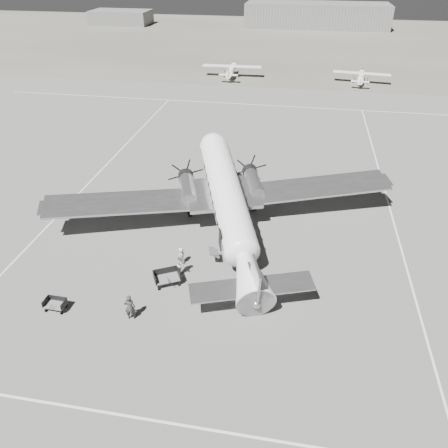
{
  "coord_description": "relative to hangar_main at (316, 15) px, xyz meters",
  "views": [
    {
      "loc": [
        2.87,
        -26.7,
        20.71
      ],
      "look_at": [
        -2.21,
        1.88,
        2.2
      ],
      "focal_mm": 35.0,
      "sensor_mm": 36.0,
      "label": 1
    }
  ],
  "objects": [
    {
      "name": "baggage_cart_near",
      "position": [
        -10.47,
        -123.41,
        -2.76
      ],
      "size": [
        2.33,
        2.1,
        1.08
      ],
      "primitive_type": null,
      "rotation": [
        0.0,
        0.0,
        0.5
      ],
      "color": "#5E5E5E",
      "rests_on": "ground"
    },
    {
      "name": "ground_crew",
      "position": [
        -11.81,
        -127.17,
        -2.33
      ],
      "size": [
        0.79,
        0.6,
        1.94
      ],
      "primitive_type": "imported",
      "rotation": [
        0.0,
        0.0,
        3.35
      ],
      "color": "#303030",
      "rests_on": "ground"
    },
    {
      "name": "ramp_agent",
      "position": [
        -9.7,
        -122.13,
        -2.41
      ],
      "size": [
        0.8,
        0.96,
        1.79
      ],
      "primitive_type": "imported",
      "rotation": [
        0.0,
        0.0,
        1.73
      ],
      "color": "#A9A9A7",
      "rests_on": "ground"
    },
    {
      "name": "taxi_line_horizon",
      "position": [
        -5.0,
        -80.0,
        -3.29
      ],
      "size": [
        90.0,
        0.15,
        0.01
      ],
      "primitive_type": "cube",
      "color": "silver",
      "rests_on": "ground"
    },
    {
      "name": "grass_infield",
      "position": [
        -5.0,
        -25.0,
        -3.3
      ],
      "size": [
        260.0,
        90.0,
        0.01
      ],
      "primitive_type": "cube",
      "color": "#656155",
      "rests_on": "ground"
    },
    {
      "name": "light_plane_right",
      "position": [
        7.93,
        -64.53,
        -2.26
      ],
      "size": [
        10.97,
        9.33,
        2.08
      ],
      "primitive_type": null,
      "rotation": [
        0.0,
        0.0,
        -0.13
      ],
      "color": "white",
      "rests_on": "ground"
    },
    {
      "name": "ground",
      "position": [
        -5.0,
        -120.0,
        -3.3
      ],
      "size": [
        260.0,
        260.0,
        0.0
      ],
      "primitive_type": "plane",
      "color": "slate",
      "rests_on": "ground"
    },
    {
      "name": "taxi_line_right",
      "position": [
        7.0,
        -120.0,
        -3.29
      ],
      "size": [
        0.15,
        80.0,
        0.01
      ],
      "primitive_type": "cube",
      "color": "silver",
      "rests_on": "ground"
    },
    {
      "name": "light_plane_left",
      "position": [
        -15.41,
        -64.14,
        -2.15
      ],
      "size": [
        11.4,
        9.36,
        2.31
      ],
      "primitive_type": null,
      "rotation": [
        0.0,
        0.0,
        0.03
      ],
      "color": "white",
      "rests_on": "ground"
    },
    {
      "name": "passenger",
      "position": [
        -10.05,
        -120.89,
        -2.57
      ],
      "size": [
        0.53,
        0.75,
        1.46
      ],
      "primitive_type": "imported",
      "rotation": [
        0.0,
        0.0,
        1.47
      ],
      "color": "#BABBB8",
      "rests_on": "ground"
    },
    {
      "name": "taxi_line_left",
      "position": [
        -23.0,
        -110.0,
        -3.29
      ],
      "size": [
        0.15,
        60.0,
        0.01
      ],
      "primitive_type": "cube",
      "color": "silver",
      "rests_on": "ground"
    },
    {
      "name": "shed_secondary",
      "position": [
        -60.0,
        -5.0,
        -1.3
      ],
      "size": [
        18.0,
        10.0,
        4.0
      ],
      "primitive_type": "cube",
      "color": "#5E5E5E",
      "rests_on": "ground"
    },
    {
      "name": "taxi_line_near",
      "position": [
        -5.0,
        -134.0,
        -3.29
      ],
      "size": [
        60.0,
        0.15,
        0.01
      ],
      "primitive_type": "cube",
      "color": "silver",
      "rests_on": "ground"
    },
    {
      "name": "baggage_cart_far",
      "position": [
        -17.08,
        -127.28,
        -2.88
      ],
      "size": [
        1.51,
        1.09,
        0.84
      ],
      "primitive_type": null,
      "rotation": [
        0.0,
        0.0,
        -0.03
      ],
      "color": "#5E5E5E",
      "rests_on": "ground"
    },
    {
      "name": "hangar_main",
      "position": [
        0.0,
        0.0,
        0.0
      ],
      "size": [
        42.0,
        14.0,
        6.6
      ],
      "color": "slate",
      "rests_on": "ground"
    },
    {
      "name": "dc3_airliner",
      "position": [
        -7.21,
        -116.12,
        -0.38
      ],
      "size": [
        36.01,
        30.35,
        5.84
      ],
      "primitive_type": null,
      "rotation": [
        0.0,
        0.0,
        0.34
      ],
      "color": "silver",
      "rests_on": "ground"
    }
  ]
}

